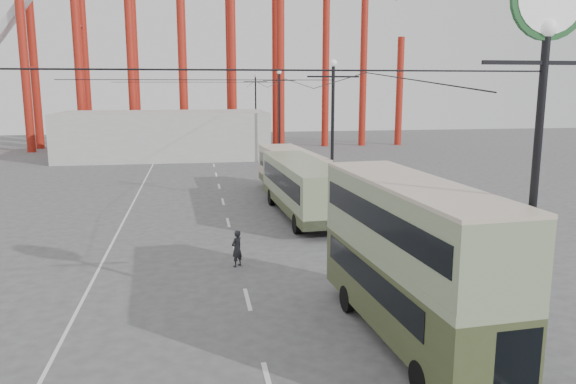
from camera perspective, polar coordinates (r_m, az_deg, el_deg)
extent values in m
plane|color=#49494C|center=(17.63, 0.48, -15.37)|extent=(160.00, 160.00, 0.00)
cube|color=silver|center=(35.49, -6.38, -1.94)|extent=(0.15, 82.00, 0.01)
cube|color=silver|center=(37.32, 3.39, -1.27)|extent=(0.12, 120.00, 0.01)
cube|color=silver|center=(36.68, -15.87, -1.88)|extent=(0.12, 120.00, 0.01)
cylinder|color=black|center=(15.44, 23.52, -2.35)|extent=(0.20, 0.20, 9.00)
cylinder|color=black|center=(16.86, 22.40, -16.57)|extent=(0.44, 0.44, 0.50)
cube|color=black|center=(15.10, 24.61, 11.85)|extent=(3.20, 0.10, 0.10)
sphere|color=white|center=(15.15, 24.86, 14.87)|extent=(0.44, 0.44, 0.44)
cylinder|color=black|center=(34.76, 4.53, 5.33)|extent=(0.20, 0.20, 9.00)
cylinder|color=black|center=(35.41, 4.43, -1.53)|extent=(0.44, 0.44, 0.50)
cube|color=black|center=(34.61, 4.62, 11.60)|extent=(3.20, 0.10, 0.10)
sphere|color=white|center=(34.63, 4.64, 12.93)|extent=(0.44, 0.44, 0.44)
cylinder|color=black|center=(56.31, -0.88, 7.42)|extent=(0.20, 0.20, 9.00)
cylinder|color=black|center=(56.71, -0.87, 3.13)|extent=(0.44, 0.44, 0.50)
cube|color=black|center=(56.21, -0.89, 11.29)|extent=(3.20, 0.10, 0.10)
sphere|color=white|center=(56.23, -0.89, 12.10)|extent=(0.44, 0.44, 0.44)
cylinder|color=black|center=(78.10, -3.30, 8.33)|extent=(0.20, 0.20, 9.00)
cylinder|color=black|center=(78.40, -3.26, 5.23)|extent=(0.44, 0.44, 0.50)
cube|color=black|center=(78.04, -3.33, 11.12)|extent=(3.20, 0.10, 0.10)
sphere|color=white|center=(78.05, -3.33, 11.71)|extent=(0.44, 0.44, 0.44)
cylinder|color=maroon|center=(73.19, -25.12, 10.72)|extent=(1.00, 1.00, 18.00)
cylinder|color=maroon|center=(77.05, -24.32, 10.73)|extent=(1.00, 1.00, 18.00)
cylinder|color=maroon|center=(72.06, -20.67, 14.64)|extent=(1.00, 1.00, 27.00)
cylinder|color=maroon|center=(75.98, -20.08, 14.44)|extent=(1.00, 1.00, 27.00)
cylinder|color=maroon|center=(75.64, -15.61, 18.14)|extent=(1.00, 1.00, 36.00)
cylinder|color=maroon|center=(73.87, 3.90, 16.34)|extent=(0.90, 0.90, 30.00)
cylinder|color=maroon|center=(74.88, 7.69, 13.13)|extent=(0.90, 0.90, 22.00)
cylinder|color=maroon|center=(76.42, 11.25, 9.97)|extent=(0.90, 0.90, 14.00)
cube|color=#A5A5A0|center=(62.90, -12.40, 5.69)|extent=(22.00, 10.00, 5.00)
cube|color=#384223|center=(17.75, 12.21, -10.04)|extent=(2.99, 9.43, 2.04)
cube|color=black|center=(17.61, 12.26, -8.77)|extent=(2.90, 7.58, 0.84)
cube|color=gray|center=(17.38, 12.36, -6.46)|extent=(3.01, 9.43, 0.28)
cube|color=gray|center=(17.07, 12.51, -2.74)|extent=(2.99, 9.43, 2.04)
cube|color=black|center=(17.05, 12.52, -2.43)|extent=(2.99, 8.88, 0.79)
cube|color=#BCAC97|center=(16.86, 12.66, 0.83)|extent=(3.01, 9.43, 0.11)
cylinder|color=black|center=(19.98, 6.04, -10.73)|extent=(0.33, 0.95, 0.93)
cylinder|color=black|center=(20.74, 11.60, -10.07)|extent=(0.33, 0.95, 0.93)
cylinder|color=black|center=(15.34, 13.35, -17.95)|extent=(0.33, 0.95, 0.93)
cylinder|color=black|center=(16.32, 20.23, -16.51)|extent=(0.33, 0.95, 0.93)
cube|color=gray|center=(33.61, 1.38, 0.63)|extent=(3.23, 11.81, 2.55)
cube|color=black|center=(33.54, 1.38, 1.35)|extent=(3.21, 10.54, 1.01)
cube|color=#384223|center=(33.81, 1.37, -1.05)|extent=(3.26, 11.81, 0.53)
cube|color=gray|center=(33.40, 1.39, 2.93)|extent=(3.25, 11.81, 0.17)
cylinder|color=black|center=(36.78, -1.66, -0.60)|extent=(0.35, 1.08, 1.06)
cylinder|color=black|center=(37.29, 1.97, -0.44)|extent=(0.35, 1.08, 1.06)
cylinder|color=black|center=(30.08, 0.80, -3.16)|extent=(0.35, 1.08, 1.06)
cylinder|color=black|center=(30.69, 5.18, -2.92)|extent=(0.35, 1.08, 1.06)
cube|color=#BCAC97|center=(39.43, 0.34, 2.10)|extent=(3.45, 10.66, 2.52)
cube|color=black|center=(39.37, 0.34, 2.70)|extent=(3.39, 9.41, 1.00)
cube|color=#384223|center=(39.59, 0.33, 0.67)|extent=(3.48, 10.67, 0.52)
cube|color=#BCAC97|center=(39.25, 0.34, 4.04)|extent=(3.47, 10.67, 0.17)
cylinder|color=black|center=(42.00, -2.15, 0.81)|extent=(0.38, 1.07, 1.05)
cylinder|color=black|center=(42.54, 0.97, 0.95)|extent=(0.38, 1.07, 1.05)
cylinder|color=black|center=(36.37, -0.25, -0.73)|extent=(0.38, 1.07, 1.05)
cylinder|color=black|center=(36.99, 3.32, -0.56)|extent=(0.38, 1.07, 1.05)
imported|color=black|center=(24.57, -5.22, -5.74)|extent=(0.69, 0.69, 1.62)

